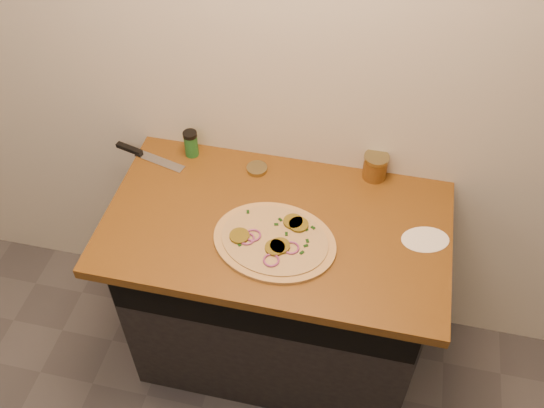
% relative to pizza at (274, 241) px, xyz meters
% --- Properties ---
extents(cabinet, '(1.10, 0.60, 0.86)m').
position_rel_pizza_xyz_m(cabinet, '(-0.01, 0.12, -0.48)').
color(cabinet, black).
rests_on(cabinet, ground).
extents(countertop, '(1.20, 0.70, 0.04)m').
position_rel_pizza_xyz_m(countertop, '(-0.01, 0.09, -0.03)').
color(countertop, brown).
rests_on(countertop, cabinet).
extents(pizza, '(0.47, 0.47, 0.03)m').
position_rel_pizza_xyz_m(pizza, '(0.00, 0.00, 0.00)').
color(pizza, tan).
rests_on(pizza, countertop).
extents(chefs_knife, '(0.30, 0.11, 0.02)m').
position_rel_pizza_xyz_m(chefs_knife, '(-0.59, 0.31, -0.00)').
color(chefs_knife, '#B7BAC1').
rests_on(chefs_knife, countertop).
extents(mason_jar_lid, '(0.08, 0.08, 0.02)m').
position_rel_pizza_xyz_m(mason_jar_lid, '(-0.14, 0.33, -0.00)').
color(mason_jar_lid, '#938555').
rests_on(mason_jar_lid, countertop).
extents(salsa_jar, '(0.09, 0.09, 0.10)m').
position_rel_pizza_xyz_m(salsa_jar, '(0.29, 0.39, 0.04)').
color(salsa_jar, '#A21410').
rests_on(salsa_jar, countertop).
extents(spice_shaker, '(0.05, 0.05, 0.11)m').
position_rel_pizza_xyz_m(spice_shaker, '(-0.40, 0.36, 0.04)').
color(spice_shaker, '#1F6227').
rests_on(spice_shaker, countertop).
extents(flour_spill, '(0.21, 0.21, 0.00)m').
position_rel_pizza_xyz_m(flour_spill, '(0.50, 0.12, -0.01)').
color(flour_spill, white).
rests_on(flour_spill, countertop).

